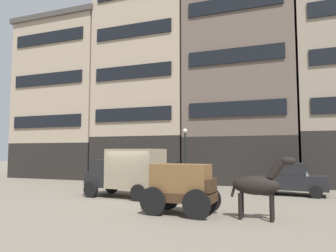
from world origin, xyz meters
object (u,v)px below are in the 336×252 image
at_px(cargo_wagon, 182,185).
at_px(streetlamp_curbside, 185,149).
at_px(sedan_dark, 292,179).
at_px(pedestrian_officer, 128,174).
at_px(draft_horse, 259,185).
at_px(delivery_truck_near, 127,171).

xyz_separation_m(cargo_wagon, streetlamp_curbside, (-2.78, 9.44, 1.52)).
xyz_separation_m(sedan_dark, pedestrian_officer, (-10.33, -0.37, 0.07)).
xyz_separation_m(cargo_wagon, pedestrian_officer, (-6.11, 7.02, -0.17)).
distance_m(draft_horse, delivery_truck_near, 7.99).
bearing_deg(sedan_dark, pedestrian_officer, -177.92).
height_order(sedan_dark, streetlamp_curbside, streetlamp_curbside).
xyz_separation_m(pedestrian_officer, streetlamp_curbside, (3.32, 2.42, 1.69)).
distance_m(draft_horse, pedestrian_officer, 11.46).
distance_m(cargo_wagon, sedan_dark, 8.52).
distance_m(cargo_wagon, pedestrian_officer, 9.30).
height_order(draft_horse, pedestrian_officer, draft_horse).
height_order(cargo_wagon, delivery_truck_near, delivery_truck_near).
bearing_deg(sedan_dark, streetlamp_curbside, 163.75).
xyz_separation_m(cargo_wagon, draft_horse, (2.95, -0.00, 0.12)).
bearing_deg(streetlamp_curbside, delivery_truck_near, -103.90).
relative_size(cargo_wagon, sedan_dark, 0.78).
relative_size(delivery_truck_near, pedestrian_officer, 2.50).
relative_size(draft_horse, delivery_truck_near, 0.52).
height_order(draft_horse, sedan_dark, draft_horse).
bearing_deg(streetlamp_curbside, cargo_wagon, -73.57).
bearing_deg(streetlamp_curbside, sedan_dark, -16.25).
bearing_deg(draft_horse, streetlamp_curbside, 121.27).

